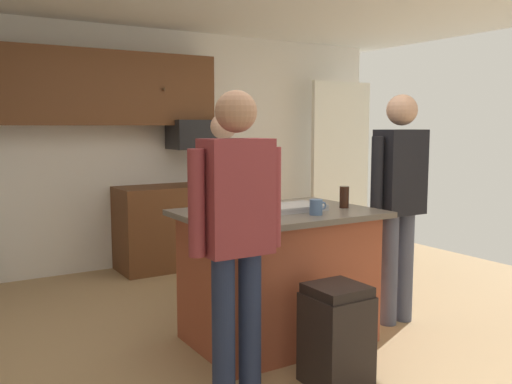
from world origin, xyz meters
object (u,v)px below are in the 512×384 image
person_guest_left (400,192)px  mug_ceramic_white (243,209)px  microwave_over_range (195,135)px  serving_tray (291,208)px  kitchen_island (278,275)px  tumbler_amber (344,197)px  trash_bin (336,335)px  person_elder_center (236,224)px  mug_blue_stoneware (316,207)px  person_guest_by_door (224,197)px

person_guest_left → mug_ceramic_white: person_guest_left is taller
microwave_over_range → serving_tray: bearing=-99.4°
kitchen_island → mug_ceramic_white: size_ratio=10.07×
tumbler_amber → serving_tray: (-0.41, 0.09, -0.06)m
person_guest_left → tumbler_amber: person_guest_left is taller
person_guest_left → trash_bin: (-1.09, -0.58, -0.74)m
person_elder_center → person_guest_left: 1.74m
person_guest_left → trash_bin: bearing=38.7°
kitchen_island → tumbler_amber: 0.75m
kitchen_island → trash_bin: bearing=-96.9°
mug_ceramic_white → mug_blue_stoneware: bearing=-26.0°
kitchen_island → tumbler_amber: size_ratio=8.53×
kitchen_island → person_guest_by_door: size_ratio=0.82×
microwave_over_range → mug_blue_stoneware: size_ratio=4.28×
person_guest_by_door → mug_blue_stoneware: bearing=6.3°
microwave_over_range → mug_ceramic_white: 2.62m
person_elder_center → mug_ceramic_white: size_ratio=12.94×
person_guest_by_door → trash_bin: bearing=-2.8°
trash_bin → mug_blue_stoneware: bearing=66.3°
microwave_over_range → tumbler_amber: 2.55m
tumbler_amber → person_guest_by_door: bearing=116.3°
person_guest_left → microwave_over_range: bearing=-68.0°
mug_blue_stoneware → trash_bin: bearing=-113.7°
person_guest_by_door → mug_ceramic_white: bearing=-19.5°
person_guest_by_door → person_elder_center: person_elder_center is taller
person_elder_center → microwave_over_range: bearing=26.6°
kitchen_island → tumbler_amber: (0.49, -0.13, 0.55)m
kitchen_island → person_guest_left: size_ratio=0.76×
person_guest_left → mug_ceramic_white: bearing=5.5°
serving_tray → kitchen_island: bearing=156.8°
trash_bin → microwave_over_range: bearing=79.5°
mug_ceramic_white → serving_tray: (0.41, 0.03, -0.03)m
tumbler_amber → trash_bin: (-0.59, -0.64, -0.72)m
person_elder_center → serving_tray: 0.97m
tumbler_amber → kitchen_island: bearing=165.1°
microwave_over_range → mug_ceramic_white: size_ratio=4.18×
mug_blue_stoneware → tumbler_amber: tumbler_amber is taller
mug_ceramic_white → trash_bin: mug_ceramic_white is taller
mug_ceramic_white → mug_blue_stoneware: mug_blue_stoneware is taller
mug_blue_stoneware → person_guest_by_door: bearing=95.3°
tumbler_amber → serving_tray: 0.42m
microwave_over_range → mug_ceramic_white: microwave_over_range is taller
person_elder_center → trash_bin: person_elder_center is taller
serving_tray → trash_bin: bearing=-104.0°
mug_ceramic_white → person_guest_by_door: bearing=69.5°
kitchen_island → trash_bin: size_ratio=2.21×
serving_tray → tumbler_amber: bearing=-13.0°
person_elder_center → person_guest_left: size_ratio=0.97×
person_guest_left → tumbler_amber: size_ratio=11.26×
mug_blue_stoneware → tumbler_amber: 0.41m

